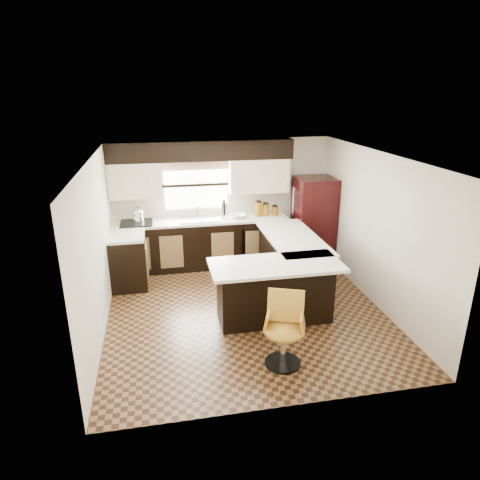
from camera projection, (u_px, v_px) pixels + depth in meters
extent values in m
plane|color=#49301A|center=(245.00, 310.00, 6.73)|extent=(4.40, 4.40, 0.00)
plane|color=silver|center=(246.00, 157.00, 5.92)|extent=(4.40, 4.40, 0.00)
plane|color=beige|center=(222.00, 201.00, 8.35)|extent=(4.40, 0.00, 4.40)
plane|color=beige|center=(290.00, 310.00, 4.29)|extent=(4.40, 0.00, 4.40)
plane|color=beige|center=(98.00, 248.00, 5.94)|extent=(0.00, 4.40, 4.40)
plane|color=beige|center=(376.00, 230.00, 6.70)|extent=(0.00, 4.40, 4.40)
cube|color=black|center=(202.00, 244.00, 8.25)|extent=(3.30, 0.60, 0.90)
cube|color=black|center=(129.00, 262.00, 7.40)|extent=(0.60, 0.70, 0.90)
cube|color=silver|center=(202.00, 221.00, 8.09)|extent=(3.30, 0.60, 0.04)
cube|color=silver|center=(126.00, 236.00, 7.24)|extent=(0.60, 0.70, 0.04)
cube|color=black|center=(201.00, 150.00, 7.78)|extent=(3.40, 0.35, 0.36)
cube|color=beige|center=(135.00, 180.00, 7.72)|extent=(0.94, 0.35, 0.64)
cube|color=beige|center=(259.00, 175.00, 8.14)|extent=(1.14, 0.35, 0.64)
cube|color=white|center=(196.00, 185.00, 8.13)|extent=(1.20, 0.02, 0.90)
cube|color=#D19B93|center=(196.00, 165.00, 7.96)|extent=(1.30, 0.06, 0.18)
cube|color=#B2B2B7|center=(199.00, 219.00, 8.05)|extent=(0.75, 0.45, 0.03)
cube|color=black|center=(256.00, 247.00, 8.17)|extent=(0.58, 0.03, 0.78)
cube|color=black|center=(136.00, 223.00, 7.84)|extent=(0.58, 0.50, 0.02)
cube|color=black|center=(289.00, 264.00, 7.32)|extent=(0.60, 1.95, 0.90)
cube|color=black|center=(275.00, 292.00, 6.32)|extent=(1.65, 0.60, 0.90)
cube|color=silver|center=(293.00, 238.00, 7.17)|extent=(0.84, 1.95, 0.04)
cube|color=silver|center=(276.00, 265.00, 6.07)|extent=(1.89, 0.84, 0.04)
cube|color=black|center=(313.00, 221.00, 8.33)|extent=(0.73, 0.70, 1.70)
cylinder|color=silver|center=(224.00, 210.00, 8.11)|extent=(0.13, 0.13, 0.32)
imported|color=white|center=(238.00, 216.00, 8.20)|extent=(0.31, 0.31, 0.07)
cylinder|color=#80540D|center=(258.00, 209.00, 8.26)|extent=(0.12, 0.12, 0.28)
cylinder|color=#80540D|center=(266.00, 210.00, 8.29)|extent=(0.13, 0.13, 0.23)
cylinder|color=#80540D|center=(275.00, 211.00, 8.33)|extent=(0.12, 0.12, 0.17)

